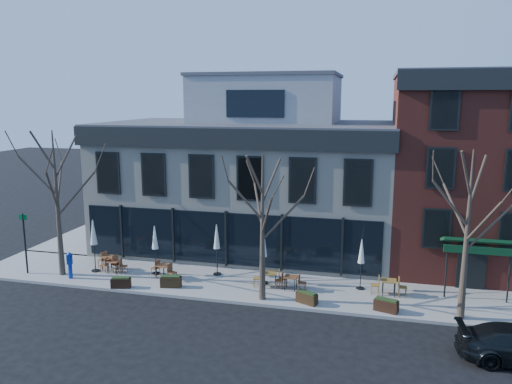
# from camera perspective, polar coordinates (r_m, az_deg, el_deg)

# --- Properties ---
(ground) EXTENTS (120.00, 120.00, 0.00)m
(ground) POSITION_cam_1_polar(r_m,az_deg,el_deg) (29.02, -3.35, -8.91)
(ground) COLOR black
(ground) RESTS_ON ground
(sidewalk_front) EXTENTS (33.50, 4.70, 0.15)m
(sidewalk_front) POSITION_cam_1_polar(r_m,az_deg,el_deg) (26.28, 2.14, -10.86)
(sidewalk_front) COLOR gray
(sidewalk_front) RESTS_ON ground
(sidewalk_side) EXTENTS (4.50, 12.00, 0.15)m
(sidewalk_side) POSITION_cam_1_polar(r_m,az_deg,el_deg) (38.73, -16.80, -4.21)
(sidewalk_side) COLOR gray
(sidewalk_side) RESTS_ON ground
(corner_building) EXTENTS (18.39, 10.39, 11.10)m
(corner_building) POSITION_cam_1_polar(r_m,az_deg,el_deg) (32.58, -0.69, 1.86)
(corner_building) COLOR beige
(corner_building) RESTS_ON ground
(red_brick_building) EXTENTS (8.20, 11.78, 11.18)m
(red_brick_building) POSITION_cam_1_polar(r_m,az_deg,el_deg) (31.71, 22.53, 2.46)
(red_brick_building) COLOR maroon
(red_brick_building) RESTS_ON ground
(tree_corner) EXTENTS (3.93, 3.98, 7.92)m
(tree_corner) POSITION_cam_1_polar(r_m,az_deg,el_deg) (28.83, -21.76, -1.03)
(tree_corner) COLOR #382B21
(tree_corner) RESTS_ON sidewalk_front
(tree_mid) EXTENTS (3.50, 3.55, 7.04)m
(tree_mid) POSITION_cam_1_polar(r_m,az_deg,el_deg) (23.54, 0.76, -3.91)
(tree_mid) COLOR #382B21
(tree_mid) RESTS_ON sidewalk_front
(tree_right) EXTENTS (3.72, 3.77, 7.48)m
(tree_right) POSITION_cam_1_polar(r_m,az_deg,el_deg) (23.23, 23.00, -4.40)
(tree_right) COLOR #382B21
(tree_right) RESTS_ON sidewalk_front
(sign_pole) EXTENTS (0.50, 0.10, 3.40)m
(sign_pole) POSITION_cam_1_polar(r_m,az_deg,el_deg) (30.29, -24.91, -4.96)
(sign_pole) COLOR black
(sign_pole) RESTS_ON sidewalk_front
(call_box) EXTENTS (0.29, 0.29, 1.48)m
(call_box) POSITION_cam_1_polar(r_m,az_deg,el_deg) (28.88, -20.50, -7.74)
(call_box) COLOR #0B2D95
(call_box) RESTS_ON sidewalk_front
(cafe_set_0) EXTENTS (1.85, 1.16, 0.96)m
(cafe_set_0) POSITION_cam_1_polar(r_m,az_deg,el_deg) (29.56, -16.38, -7.65)
(cafe_set_0) COLOR brown
(cafe_set_0) RESTS_ON sidewalk_front
(cafe_set_1) EXTENTS (1.59, 0.67, 0.83)m
(cafe_set_1) POSITION_cam_1_polar(r_m,az_deg,el_deg) (29.12, -15.96, -8.05)
(cafe_set_1) COLOR brown
(cafe_set_1) RESTS_ON sidewalk_front
(cafe_set_2) EXTENTS (1.74, 1.03, 0.90)m
(cafe_set_2) POSITION_cam_1_polar(r_m,az_deg,el_deg) (27.65, -10.50, -8.74)
(cafe_set_2) COLOR brown
(cafe_set_2) RESTS_ON sidewalk_front
(cafe_set_3) EXTENTS (1.80, 0.84, 0.93)m
(cafe_set_3) POSITION_cam_1_polar(r_m,az_deg,el_deg) (26.01, 1.60, -9.79)
(cafe_set_3) COLOR brown
(cafe_set_3) RESTS_ON sidewalk_front
(cafe_set_4) EXTENTS (1.63, 0.68, 0.85)m
(cafe_set_4) POSITION_cam_1_polar(r_m,az_deg,el_deg) (25.72, 3.99, -10.14)
(cafe_set_4) COLOR brown
(cafe_set_4) RESTS_ON sidewalk_front
(cafe_set_5) EXTENTS (1.78, 0.73, 0.93)m
(cafe_set_5) POSITION_cam_1_polar(r_m,az_deg,el_deg) (25.83, 14.93, -10.30)
(cafe_set_5) COLOR brown
(cafe_set_5) RESTS_ON sidewalk_front
(umbrella_0) EXTENTS (0.48, 0.48, 2.97)m
(umbrella_0) POSITION_cam_1_polar(r_m,az_deg,el_deg) (29.17, -18.08, -4.71)
(umbrella_0) COLOR black
(umbrella_0) RESTS_ON sidewalk_front
(umbrella_1) EXTENTS (0.44, 0.44, 2.73)m
(umbrella_1) POSITION_cam_1_polar(r_m,az_deg,el_deg) (27.94, -11.48, -5.42)
(umbrella_1) COLOR black
(umbrella_1) RESTS_ON sidewalk_front
(umbrella_2) EXTENTS (0.45, 0.45, 2.84)m
(umbrella_2) POSITION_cam_1_polar(r_m,az_deg,el_deg) (27.33, -4.51, -5.42)
(umbrella_2) COLOR black
(umbrella_2) RESTS_ON sidewalk_front
(umbrella_3) EXTENTS (0.45, 0.45, 2.79)m
(umbrella_3) POSITION_cam_1_polar(r_m,az_deg,el_deg) (26.01, 0.89, -6.31)
(umbrella_3) COLOR black
(umbrella_3) RESTS_ON sidewalk_front
(umbrella_4) EXTENTS (0.42, 0.42, 2.62)m
(umbrella_4) POSITION_cam_1_polar(r_m,az_deg,el_deg) (25.84, 11.96, -6.95)
(umbrella_4) COLOR black
(umbrella_4) RESTS_ON sidewalk_front
(planter_0) EXTENTS (1.05, 0.63, 0.55)m
(planter_0) POSITION_cam_1_polar(r_m,az_deg,el_deg) (26.89, -15.18, -9.94)
(planter_0) COLOR black
(planter_0) RESTS_ON sidewalk_front
(planter_1) EXTENTS (1.13, 0.65, 0.59)m
(planter_1) POSITION_cam_1_polar(r_m,az_deg,el_deg) (26.42, -9.70, -10.03)
(planter_1) COLOR black
(planter_1) RESTS_ON sidewalk_front
(planter_2) EXTENTS (1.10, 0.80, 0.57)m
(planter_2) POSITION_cam_1_polar(r_m,az_deg,el_deg) (24.24, 5.83, -11.91)
(planter_2) COLOR #302010
(planter_2) RESTS_ON sidewalk_front
(planter_3) EXTENTS (1.15, 0.73, 0.60)m
(planter_3) POSITION_cam_1_polar(r_m,az_deg,el_deg) (24.02, 14.66, -12.40)
(planter_3) COLOR black
(planter_3) RESTS_ON sidewalk_front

